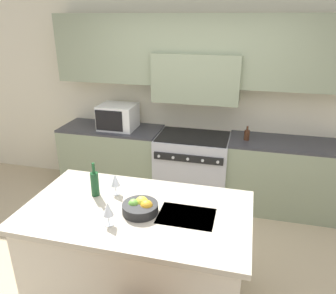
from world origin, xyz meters
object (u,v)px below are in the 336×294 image
object	(u,v)px
range_stove	(192,168)
wine_glass_far	(115,181)
wine_glass_near	(108,210)
wine_bottle	(95,183)
oil_bottle_on_counter	(247,135)
microwave	(118,117)
fruit_bowl	(141,207)

from	to	relation	value
range_stove	wine_glass_far	bearing A→B (deg)	-103.60
wine_glass_near	wine_bottle	bearing A→B (deg)	127.66
wine_bottle	oil_bottle_on_counter	distance (m)	2.08
microwave	wine_glass_far	size ratio (longest dim) A/B	2.54
wine_glass_far	fruit_bowl	bearing A→B (deg)	-36.10
range_stove	wine_glass_near	distance (m)	2.17
range_stove	wine_glass_near	size ratio (longest dim) A/B	4.98
wine_glass_far	range_stove	bearing A→B (deg)	76.40
wine_bottle	fruit_bowl	bearing A→B (deg)	-18.76
wine_glass_far	oil_bottle_on_counter	world-z (taller)	oil_bottle_on_counter
range_stove	microwave	bearing A→B (deg)	178.98
range_stove	fruit_bowl	distance (m)	1.92
wine_bottle	fruit_bowl	world-z (taller)	wine_bottle
oil_bottle_on_counter	wine_glass_far	bearing A→B (deg)	-123.51
microwave	wine_bottle	bearing A→B (deg)	-74.12
microwave	wine_bottle	size ratio (longest dim) A/B	1.57
wine_glass_near	wine_glass_far	bearing A→B (deg)	106.20
microwave	wine_bottle	world-z (taller)	microwave
wine_bottle	wine_glass_near	size ratio (longest dim) A/B	1.62
fruit_bowl	oil_bottle_on_counter	world-z (taller)	oil_bottle_on_counter
wine_glass_near	wine_glass_far	distance (m)	0.46
range_stove	wine_glass_far	world-z (taller)	wine_glass_far
range_stove	oil_bottle_on_counter	size ratio (longest dim) A/B	5.24
microwave	oil_bottle_on_counter	distance (m)	1.72
range_stove	wine_glass_far	distance (m)	1.78
wine_glass_far	wine_bottle	bearing A→B (deg)	-158.61
range_stove	fruit_bowl	size ratio (longest dim) A/B	3.30
wine_bottle	fruit_bowl	xyz separation A→B (m)	(0.47, -0.16, -0.07)
wine_glass_far	oil_bottle_on_counter	size ratio (longest dim) A/B	1.05
wine_bottle	wine_glass_far	bearing A→B (deg)	21.39
microwave	fruit_bowl	world-z (taller)	microwave
range_stove	oil_bottle_on_counter	bearing A→B (deg)	-1.54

